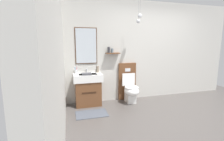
{
  "coord_description": "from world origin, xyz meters",
  "views": [
    {
      "loc": [
        -2.23,
        -2.36,
        1.49
      ],
      "look_at": [
        -1.21,
        1.36,
        0.86
      ],
      "focal_mm": 25.66,
      "sensor_mm": 36.0,
      "label": 1
    }
  ],
  "objects": [
    {
      "name": "toothbrush_cup",
      "position": [
        -2.06,
        1.61,
        0.84
      ],
      "size": [
        0.07,
        0.07,
        0.21
      ],
      "color": "silver",
      "rests_on": "vanity_sink_left"
    },
    {
      "name": "tap_on_left_sink",
      "position": [
        -1.79,
        1.63,
        0.85
      ],
      "size": [
        0.03,
        0.13,
        0.11
      ],
      "color": "silver",
      "rests_on": "vanity_sink_left"
    },
    {
      "name": "ground_plane",
      "position": [
        0.0,
        0.0,
        -0.05
      ],
      "size": [
        6.1,
        4.75,
        0.1
      ],
      "primitive_type": "cube",
      "color": "#4C4744",
      "rests_on": "ground"
    },
    {
      "name": "soap_dispenser",
      "position": [
        -1.51,
        1.62,
        0.87
      ],
      "size": [
        0.06,
        0.06,
        0.2
      ],
      "color": "gray",
      "rests_on": "vanity_sink_left"
    },
    {
      "name": "vanity_sink_left",
      "position": [
        -1.79,
        1.47,
        0.41
      ],
      "size": [
        0.69,
        0.44,
        0.78
      ],
      "color": "brown",
      "rests_on": "ground"
    },
    {
      "name": "wall_back",
      "position": [
        -0.02,
        1.71,
        1.32
      ],
      "size": [
        4.9,
        0.51,
        2.63
      ],
      "color": "beige",
      "rests_on": "ground"
    },
    {
      "name": "toilet",
      "position": [
        -0.71,
        1.45,
        0.38
      ],
      "size": [
        0.48,
        0.62,
        1.0
      ],
      "color": "brown",
      "rests_on": "ground"
    },
    {
      "name": "bath_mat",
      "position": [
        -1.79,
        0.9,
        0.01
      ],
      "size": [
        0.68,
        0.44,
        0.01
      ],
      "primitive_type": "cube",
      "color": "#474C56",
      "rests_on": "ground"
    },
    {
      "name": "folded_hand_towel",
      "position": [
        -1.83,
        1.35,
        0.81
      ],
      "size": [
        0.22,
        0.16,
        0.04
      ],
      "primitive_type": "cube",
      "color": "#47474C",
      "rests_on": "vanity_sink_left"
    },
    {
      "name": "wall_left",
      "position": [
        -2.39,
        0.0,
        1.31
      ],
      "size": [
        0.12,
        3.55,
        2.63
      ],
      "primitive_type": "cube",
      "color": "beige",
      "rests_on": "ground"
    }
  ]
}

